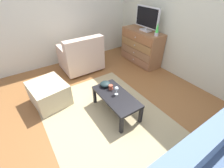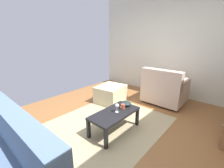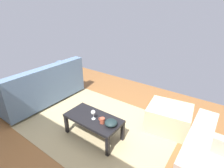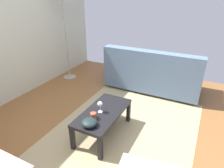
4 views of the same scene
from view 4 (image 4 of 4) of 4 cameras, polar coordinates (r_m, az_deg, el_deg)
ground_plane at (r=2.84m, az=-2.43°, el=-15.52°), size 5.32×4.59×0.05m
area_rug at (r=2.89m, az=3.13°, el=-13.92°), size 2.60×1.90×0.01m
coffee_table at (r=2.70m, az=-2.59°, el=-8.71°), size 0.92×0.46×0.37m
wine_glass at (r=2.60m, az=-3.48°, el=-5.84°), size 0.07×0.07×0.16m
mug at (r=2.52m, az=-5.36°, el=-9.08°), size 0.11×0.08×0.08m
bowl_decorative at (r=2.41m, az=-6.49°, el=-10.95°), size 0.19×0.19×0.09m
couch_large at (r=4.01m, az=11.72°, el=2.99°), size 0.85×1.82×0.86m
standing_lamp at (r=4.33m, az=-14.06°, el=21.95°), size 0.32×0.32×1.89m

